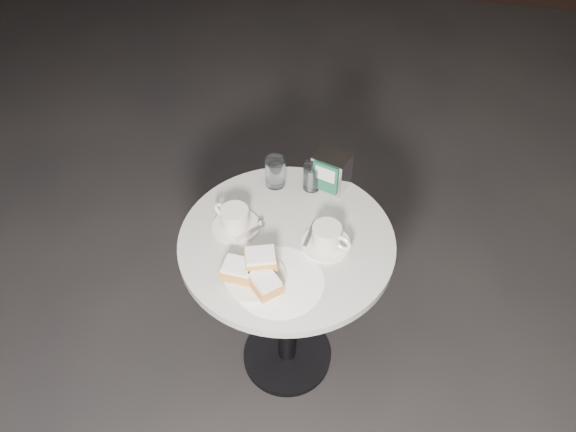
% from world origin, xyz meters
% --- Properties ---
extents(ground, '(7.00, 7.00, 0.00)m').
position_xyz_m(ground, '(0.00, 0.00, 0.00)').
color(ground, black).
rests_on(ground, ground).
extents(cafe_table, '(0.70, 0.70, 0.74)m').
position_xyz_m(cafe_table, '(0.00, 0.00, 0.55)').
color(cafe_table, black).
rests_on(cafe_table, ground).
extents(sugar_spill, '(0.36, 0.36, 0.00)m').
position_xyz_m(sugar_spill, '(0.01, -0.17, 0.75)').
color(sugar_spill, white).
rests_on(sugar_spill, cafe_table).
extents(beignet_plate, '(0.24, 0.24, 0.09)m').
position_xyz_m(beignet_plate, '(-0.06, -0.18, 0.78)').
color(beignet_plate, silver).
rests_on(beignet_plate, cafe_table).
extents(coffee_cup_left, '(0.21, 0.21, 0.08)m').
position_xyz_m(coffee_cup_left, '(-0.17, 0.01, 0.78)').
color(coffee_cup_left, silver).
rests_on(coffee_cup_left, cafe_table).
extents(coffee_cup_right, '(0.21, 0.21, 0.08)m').
position_xyz_m(coffee_cup_right, '(0.13, -0.00, 0.78)').
color(coffee_cup_right, white).
rests_on(coffee_cup_right, cafe_table).
extents(water_glass_left, '(0.09, 0.09, 0.11)m').
position_xyz_m(water_glass_left, '(-0.09, 0.24, 0.80)').
color(water_glass_left, white).
rests_on(water_glass_left, cafe_table).
extents(water_glass_right, '(0.06, 0.06, 0.10)m').
position_xyz_m(water_glass_right, '(0.03, 0.26, 0.79)').
color(water_glass_right, white).
rests_on(water_glass_right, cafe_table).
extents(napkin_dispenser, '(0.14, 0.12, 0.13)m').
position_xyz_m(napkin_dispenser, '(0.10, 0.28, 0.81)').
color(napkin_dispenser, silver).
rests_on(napkin_dispenser, cafe_table).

